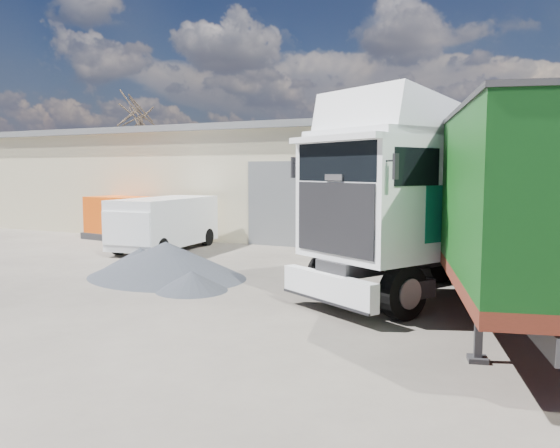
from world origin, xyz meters
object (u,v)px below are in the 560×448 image
at_px(tractor_unit, 405,215).
at_px(orange_skip, 120,221).
at_px(bare_tree, 140,103).
at_px(panel_van, 162,224).
at_px(box_trailer, 496,196).

height_order(tractor_unit, orange_skip, tractor_unit).
bearing_deg(bare_tree, panel_van, -48.27).
distance_m(box_trailer, panel_van, 13.36).
xyz_separation_m(bare_tree, box_trailer, (24.46, -17.19, -5.33)).
xyz_separation_m(bare_tree, tractor_unit, (22.42, -17.61, -5.81)).
bearing_deg(tractor_unit, box_trailer, 41.09).
distance_m(box_trailer, orange_skip, 18.03).
distance_m(bare_tree, orange_skip, 15.10).
height_order(tractor_unit, box_trailer, tractor_unit).
height_order(bare_tree, box_trailer, bare_tree).
height_order(tractor_unit, panel_van, tractor_unit).
bearing_deg(tractor_unit, panel_van, -173.02).
height_order(panel_van, orange_skip, panel_van).
relative_size(tractor_unit, panel_van, 1.47).
bearing_deg(panel_van, box_trailer, -21.70).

